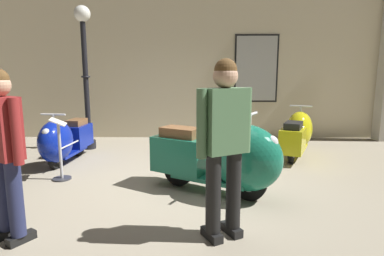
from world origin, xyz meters
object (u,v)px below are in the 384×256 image
at_px(info_stanchion, 60,155).
at_px(visitor_1, 4,144).
at_px(scooter_2, 297,133).
at_px(lamppost, 85,63).
at_px(scooter_0, 63,140).
at_px(scooter_1, 224,158).
at_px(visitor_0, 224,138).

bearing_deg(info_stanchion, visitor_1, -81.01).
bearing_deg(scooter_2, lamppost, 108.45).
distance_m(scooter_2, info_stanchion, 4.38).
xyz_separation_m(scooter_0, lamppost, (0.05, 1.21, 1.40)).
height_order(scooter_1, visitor_1, visitor_1).
xyz_separation_m(visitor_1, info_stanchion, (-0.29, 1.81, -0.57)).
bearing_deg(scooter_0, scooter_1, 66.24).
bearing_deg(info_stanchion, lamppost, 97.43).
relative_size(scooter_0, info_stanchion, 1.66).
distance_m(scooter_1, lamppost, 4.03).
relative_size(lamppost, info_stanchion, 3.12).
xyz_separation_m(lamppost, visitor_0, (2.63, -3.79, -0.82)).
height_order(scooter_0, scooter_2, scooter_2).
bearing_deg(visitor_0, scooter_1, -33.51).
bearing_deg(scooter_0, lamppost, -178.66).
bearing_deg(visitor_0, visitor_1, 64.24).
height_order(scooter_1, scooter_2, scooter_1).
bearing_deg(scooter_1, visitor_1, -121.46).
bearing_deg(visitor_1, scooter_0, 44.52).
xyz_separation_m(scooter_0, visitor_1, (0.61, -2.68, 0.53)).
bearing_deg(scooter_2, info_stanchion, 135.99).
bearing_deg(scooter_0, info_stanchion, 24.12).
bearing_deg(visitor_0, scooter_0, 17.71).
height_order(visitor_1, info_stanchion, visitor_1).
bearing_deg(scooter_1, visitor_0, -66.14).
relative_size(lamppost, visitor_1, 1.80).
bearing_deg(lamppost, visitor_1, -81.84).
xyz_separation_m(lamppost, info_stanchion, (0.27, -2.07, -1.44)).
height_order(scooter_0, info_stanchion, info_stanchion).
height_order(visitor_0, info_stanchion, visitor_0).
bearing_deg(visitor_0, lamppost, 6.42).
distance_m(scooter_0, visitor_0, 3.77).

